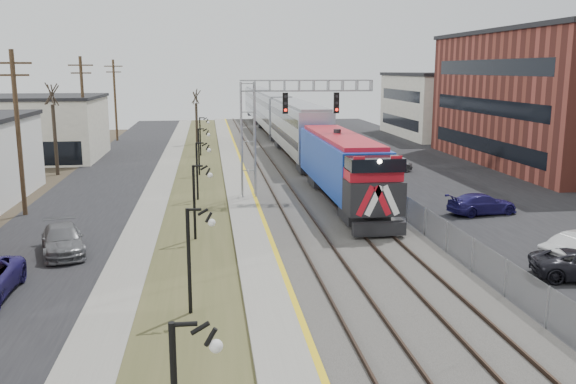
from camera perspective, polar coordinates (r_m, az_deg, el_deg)
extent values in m
cube|color=black|center=(49.82, -16.97, 0.72)|extent=(7.00, 120.00, 0.04)
cube|color=gray|center=(49.27, -11.81, 0.89)|extent=(2.00, 120.00, 0.08)
cube|color=#434525|center=(49.13, -8.32, 0.97)|extent=(4.00, 120.00, 0.06)
cube|color=gray|center=(49.16, -4.82, 1.16)|extent=(2.00, 120.00, 0.24)
cube|color=#595651|center=(49.64, 0.95, 1.28)|extent=(8.00, 120.00, 0.20)
cube|color=black|center=(52.75, 13.96, 1.45)|extent=(16.00, 120.00, 0.04)
cube|color=gold|center=(49.18, -3.80, 1.33)|extent=(0.24, 120.00, 0.01)
cube|color=#2D2119|center=(49.28, -2.21, 1.40)|extent=(0.08, 120.00, 0.15)
cube|color=#2D2119|center=(49.44, -0.48, 1.44)|extent=(0.08, 120.00, 0.15)
cube|color=#2D2119|center=(49.72, 1.81, 1.49)|extent=(0.08, 120.00, 0.15)
cube|color=#2D2119|center=(49.98, 3.51, 1.53)|extent=(0.08, 120.00, 0.15)
cube|color=#143BAA|center=(39.95, 5.17, 2.20)|extent=(3.00, 17.00, 4.25)
cube|color=black|center=(32.07, 8.51, -3.42)|extent=(2.80, 0.50, 0.70)
cube|color=#92959B|center=(59.70, 0.91, 5.82)|extent=(3.00, 22.00, 5.33)
cube|color=#92959B|center=(82.24, -1.43, 7.35)|extent=(3.00, 22.00, 5.33)
cube|color=#92959B|center=(104.89, -2.77, 8.22)|extent=(3.00, 22.00, 5.33)
cube|color=gray|center=(41.70, -3.76, 4.73)|extent=(1.00, 1.00, 8.00)
cube|color=gray|center=(41.88, 1.73, 9.92)|extent=(9.00, 0.80, 0.80)
cube|color=black|center=(41.27, -0.26, 8.31)|extent=(0.35, 0.25, 1.40)
cube|color=black|center=(41.85, 4.55, 8.31)|extent=(0.35, 0.25, 1.40)
cylinder|color=black|center=(22.41, -9.25, -6.51)|extent=(0.14, 0.14, 4.00)
cylinder|color=black|center=(32.08, -8.76, -1.03)|extent=(0.14, 0.14, 4.00)
cylinder|color=black|center=(41.90, -8.50, 1.90)|extent=(0.14, 0.14, 4.00)
cylinder|color=black|center=(51.79, -8.34, 3.71)|extent=(0.14, 0.14, 4.00)
cylinder|color=black|center=(63.70, -8.22, 5.14)|extent=(0.14, 0.14, 4.00)
cylinder|color=#4C3823|center=(40.14, -23.91, 4.95)|extent=(0.28, 0.28, 10.00)
cylinder|color=#4C3823|center=(59.54, -18.58, 7.13)|extent=(0.28, 0.28, 10.00)
cylinder|color=#4C3823|center=(79.23, -15.86, 8.22)|extent=(0.28, 0.28, 10.00)
cube|color=gray|center=(50.30, 5.70, 2.16)|extent=(0.04, 120.00, 1.60)
cube|color=beige|center=(66.04, -23.22, 5.43)|extent=(14.00, 12.00, 6.00)
cube|color=brown|center=(62.88, 24.61, 7.81)|extent=(16.00, 26.00, 12.00)
cube|color=beige|center=(85.21, 15.58, 7.75)|extent=(16.00, 18.00, 8.00)
cylinder|color=#382D23|center=(55.16, -20.95, 4.56)|extent=(0.30, 0.30, 5.95)
cylinder|color=#382D23|center=(73.62, -8.54, 6.32)|extent=(0.30, 0.30, 4.90)
imported|color=navy|center=(39.51, 17.69, -1.12)|extent=(4.61, 2.46, 1.27)
imported|color=slate|center=(53.94, 9.27, 2.65)|extent=(4.59, 2.26, 1.51)
imported|color=slate|center=(31.63, -20.35, -4.29)|extent=(3.05, 4.97, 1.34)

